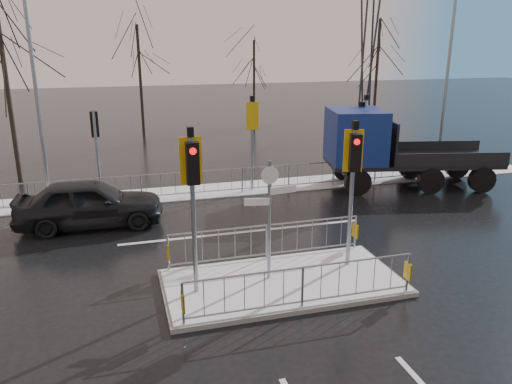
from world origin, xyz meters
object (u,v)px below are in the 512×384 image
object	(u,v)px
street_lamp_right	(448,77)
traffic_island	(282,271)
flatbed_truck	(379,146)
car_far_lane	(90,203)
street_lamp_left	(37,82)

from	to	relation	value
street_lamp_right	traffic_island	bearing A→B (deg)	-141.27
flatbed_truck	street_lamp_right	world-z (taller)	street_lamp_right
car_far_lane	street_lamp_right	world-z (taller)	street_lamp_right
traffic_island	street_lamp_right	size ratio (longest dim) A/B	0.75
flatbed_truck	street_lamp_right	size ratio (longest dim) A/B	0.93
traffic_island	car_far_lane	xyz separation A→B (m)	(-4.78, 5.73, 0.41)
car_far_lane	street_lamp_left	bearing A→B (deg)	25.63
car_far_lane	flatbed_truck	size ratio (longest dim) A/B	0.63
flatbed_truck	street_lamp_left	xyz separation A→B (m)	(-13.15, 2.12, 2.75)
flatbed_truck	street_lamp_left	world-z (taller)	street_lamp_left
car_far_lane	street_lamp_right	distance (m)	16.01
flatbed_truck	street_lamp_left	size ratio (longest dim) A/B	0.91
traffic_island	flatbed_truck	distance (m)	10.07
car_far_lane	flatbed_truck	distance (m)	11.66
traffic_island	flatbed_truck	size ratio (longest dim) A/B	0.81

